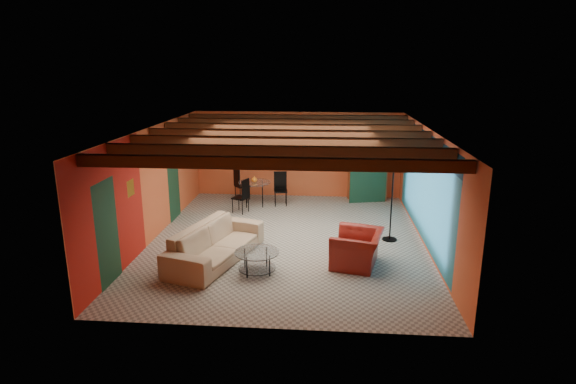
# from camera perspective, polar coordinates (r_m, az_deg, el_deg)

# --- Properties ---
(room) EXTENTS (6.52, 8.01, 2.71)m
(room) POSITION_cam_1_polar(r_m,az_deg,el_deg) (11.02, -0.04, 5.97)
(room) COLOR gray
(room) RESTS_ON ground
(sofa) EXTENTS (1.80, 2.89, 0.79)m
(sofa) POSITION_cam_1_polar(r_m,az_deg,el_deg) (10.35, -8.73, -6.13)
(sofa) COLOR tan
(sofa) RESTS_ON ground
(armchair) EXTENTS (1.23, 1.33, 0.74)m
(armchair) POSITION_cam_1_polar(r_m,az_deg,el_deg) (10.12, 8.37, -6.77)
(armchair) COLOR maroon
(armchair) RESTS_ON ground
(coffee_table) EXTENTS (1.11, 1.11, 0.46)m
(coffee_table) POSITION_cam_1_polar(r_m,az_deg,el_deg) (9.73, -3.77, -8.43)
(coffee_table) COLOR silver
(coffee_table) RESTS_ON ground
(dining_table) EXTENTS (2.18, 2.18, 1.01)m
(dining_table) POSITION_cam_1_polar(r_m,az_deg,el_deg) (14.17, -4.08, 0.34)
(dining_table) COLOR white
(dining_table) RESTS_ON ground
(armoire) EXTENTS (1.20, 0.78, 1.95)m
(armoire) POSITION_cam_1_polar(r_m,az_deg,el_deg) (14.83, 9.63, 2.70)
(armoire) COLOR brown
(armoire) RESTS_ON ground
(floor_lamp) EXTENTS (0.54, 0.54, 2.15)m
(floor_lamp) POSITION_cam_1_polar(r_m,az_deg,el_deg) (11.45, 12.46, -0.64)
(floor_lamp) COLOR black
(floor_lamp) RESTS_ON ground
(ceiling_fan) EXTENTS (1.50, 1.50, 0.44)m
(ceiling_fan) POSITION_cam_1_polar(r_m,az_deg,el_deg) (10.91, -0.09, 5.87)
(ceiling_fan) COLOR #472614
(ceiling_fan) RESTS_ON ceiling
(painting) EXTENTS (1.05, 0.03, 0.65)m
(painting) POSITION_cam_1_polar(r_m,az_deg,el_deg) (15.00, -2.27, 5.68)
(painting) COLOR black
(painting) RESTS_ON wall_back
(potted_plant) EXTENTS (0.58, 0.55, 0.51)m
(potted_plant) POSITION_cam_1_polar(r_m,az_deg,el_deg) (14.61, 9.84, 7.41)
(potted_plant) COLOR #26661E
(potted_plant) RESTS_ON armoire
(vase) EXTENTS (0.19, 0.19, 0.18)m
(vase) POSITION_cam_1_polar(r_m,az_deg,el_deg) (14.03, -4.13, 2.70)
(vase) COLOR orange
(vase) RESTS_ON dining_table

